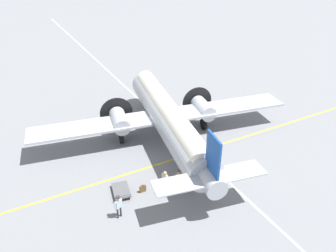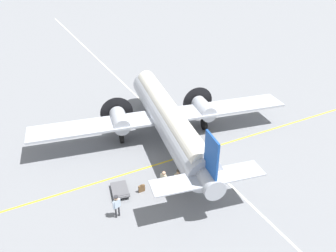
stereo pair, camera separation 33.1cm
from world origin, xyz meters
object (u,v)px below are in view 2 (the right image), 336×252
Objects in this scene: ramp_agent at (164,179)px; suitcase_upright_spare at (159,191)px; airliner_main at (167,115)px; baggage_cart at (120,190)px; crew_foreground at (117,204)px; suitcase_near_door at (142,188)px; passenger_boarding at (178,178)px.

ramp_agent is 3.56× the size of suitcase_upright_spare.
airliner_main reaches higher than suitcase_upright_spare.
ramp_agent reaches higher than baggage_cart.
crew_foreground is 2.85× the size of suitcase_near_door.
airliner_main is 13.60× the size of crew_foreground.
baggage_cart is at bearing 41.44° from ramp_agent.
crew_foreground is at bearing 144.40° from airliner_main.
passenger_boarding reaches higher than suitcase_upright_spare.
ramp_agent is at bearing -23.24° from suitcase_near_door.
ramp_agent is (-0.97, 0.42, -0.06)m from passenger_boarding.
crew_foreground is 0.84× the size of baggage_cart.
crew_foreground is 0.98× the size of passenger_boarding.
passenger_boarding reaches higher than ramp_agent.
crew_foreground is 3.61m from suitcase_upright_spare.
suitcase_near_door reaches higher than baggage_cart.
ramp_agent reaches higher than suitcase_near_door.
ramp_agent is at bearing 0.83° from passenger_boarding.
suitcase_upright_spare is at bearing -37.01° from suitcase_near_door.
suitcase_upright_spare is at bearing -107.60° from baggage_cart.
airliner_main is at bearing 29.32° from crew_foreground.
passenger_boarding reaches higher than crew_foreground.
suitcase_near_door is at bearing 142.99° from suitcase_upright_spare.
suitcase_near_door is 1.57m from baggage_cart.
crew_foreground is 4.88m from passenger_boarding.
suitcase_upright_spare is 2.83m from baggage_cart.
baggage_cart is (-6.32, -4.88, -2.29)m from airliner_main.
ramp_agent is at bearing 15.59° from suitcase_upright_spare.
suitcase_upright_spare is (-1.43, 0.29, -0.89)m from passenger_boarding.
crew_foreground is at bearing -167.30° from suitcase_upright_spare.
airliner_main is 13.32× the size of passenger_boarding.
suitcase_near_door is (-1.49, 0.64, -0.77)m from ramp_agent.
crew_foreground is 2.96m from suitcase_near_door.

